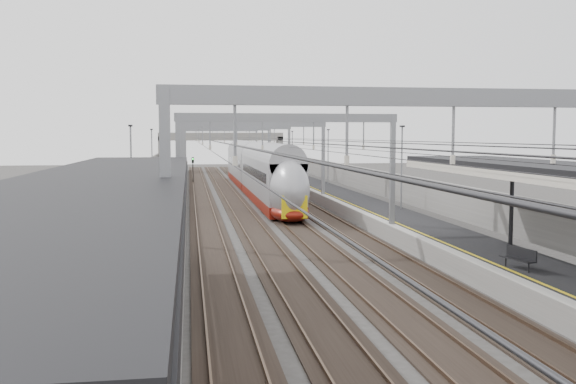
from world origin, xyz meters
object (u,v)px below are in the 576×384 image
object	(u,v)px
overbridge	(221,142)
bench	(519,256)
train	(257,174)
signal_green	(193,165)

from	to	relation	value
overbridge	bench	xyz separation A→B (m)	(7.26, -91.30, -3.79)
train	signal_green	distance (m)	19.55
overbridge	bench	size ratio (longest dim) A/B	12.61
train	signal_green	size ratio (longest dim) A/B	15.14
signal_green	train	bearing A→B (deg)	-69.95
overbridge	train	xyz separation A→B (m)	(1.50, -46.70, -3.08)
train	bench	world-z (taller)	train
overbridge	bench	distance (m)	91.67
train	signal_green	xyz separation A→B (m)	(-6.70, 18.36, 0.19)
bench	train	bearing A→B (deg)	97.36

